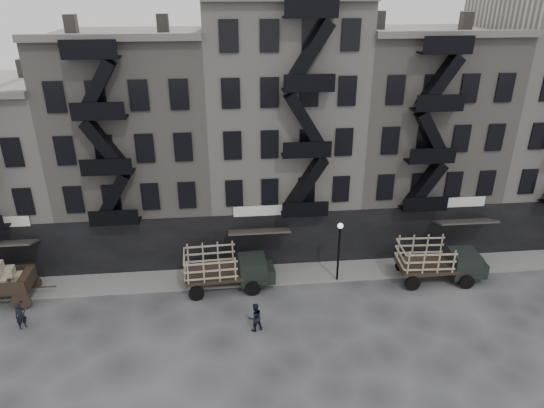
{
  "coord_description": "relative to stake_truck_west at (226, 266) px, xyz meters",
  "views": [
    {
      "loc": [
        -3.99,
        -23.77,
        17.89
      ],
      "look_at": [
        -1.15,
        4.0,
        5.16
      ],
      "focal_mm": 32.0,
      "sensor_mm": 36.0,
      "label": 1
    }
  ],
  "objects": [
    {
      "name": "ground",
      "position": [
        4.19,
        -2.6,
        -1.61
      ],
      "size": [
        140.0,
        140.0,
        0.0
      ],
      "primitive_type": "plane",
      "color": "#38383A",
      "rests_on": "ground"
    },
    {
      "name": "sidewalk",
      "position": [
        4.19,
        1.15,
        -1.53
      ],
      "size": [
        55.0,
        2.5,
        0.15
      ],
      "primitive_type": "cube",
      "color": "slate",
      "rests_on": "ground"
    },
    {
      "name": "building_midwest",
      "position": [
        -5.81,
        7.22,
        5.9
      ],
      "size": [
        10.0,
        11.35,
        16.2
      ],
      "color": "slate",
      "rests_on": "ground"
    },
    {
      "name": "building_center",
      "position": [
        4.19,
        7.22,
        6.9
      ],
      "size": [
        10.0,
        11.35,
        18.2
      ],
      "color": "#A4A097",
      "rests_on": "ground"
    },
    {
      "name": "building_mideast",
      "position": [
        14.19,
        7.22,
        5.9
      ],
      "size": [
        10.0,
        11.35,
        16.2
      ],
      "color": "slate",
      "rests_on": "ground"
    },
    {
      "name": "building_east",
      "position": [
        24.19,
        7.22,
        7.4
      ],
      "size": [
        10.0,
        11.35,
        19.2
      ],
      "color": "#A4A097",
      "rests_on": "ground"
    },
    {
      "name": "lamp_post",
      "position": [
        7.19,
        -0.0,
        1.18
      ],
      "size": [
        0.36,
        0.36,
        4.28
      ],
      "color": "black",
      "rests_on": "ground"
    },
    {
      "name": "stake_truck_west",
      "position": [
        0.0,
        0.0,
        0.0
      ],
      "size": [
        5.72,
        2.58,
        2.82
      ],
      "rotation": [
        0.0,
        0.0,
        0.05
      ],
      "color": "black",
      "rests_on": "ground"
    },
    {
      "name": "stake_truck_east",
      "position": [
        13.77,
        -0.5,
        0.01
      ],
      "size": [
        5.75,
        2.6,
        2.83
      ],
      "rotation": [
        0.0,
        0.0,
        -0.05
      ],
      "color": "black",
      "rests_on": "ground"
    },
    {
      "name": "pedestrian_west",
      "position": [
        -11.65,
        -2.83,
        -0.8
      ],
      "size": [
        0.7,
        0.67,
        1.61
      ],
      "primitive_type": "imported",
      "rotation": [
        0.0,
        0.0,
        0.71
      ],
      "color": "black",
      "rests_on": "ground"
    },
    {
      "name": "pedestrian_mid",
      "position": [
        1.49,
        -4.36,
        -0.74
      ],
      "size": [
        1.02,
        0.91,
        1.73
      ],
      "primitive_type": "imported",
      "rotation": [
        0.0,
        0.0,
        3.5
      ],
      "color": "black",
      "rests_on": "ground"
    }
  ]
}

